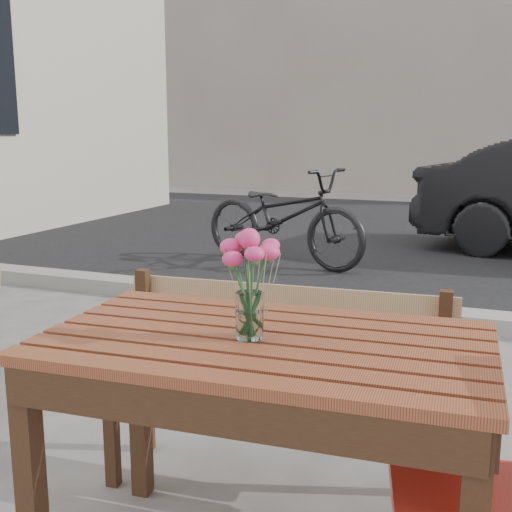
% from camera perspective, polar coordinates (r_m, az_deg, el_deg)
% --- Properties ---
extents(street, '(30.00, 8.12, 0.12)m').
position_cam_1_polar(street, '(6.73, 13.71, -0.50)').
color(street, black).
rests_on(street, ground).
extents(backdrop_buildings, '(15.50, 4.00, 8.00)m').
position_cam_1_polar(backdrop_buildings, '(16.05, 19.86, 18.55)').
color(backdrop_buildings, gray).
rests_on(backdrop_buildings, ground).
extents(main_table, '(1.30, 0.81, 0.77)m').
position_cam_1_polar(main_table, '(1.87, 0.72, -10.91)').
color(main_table, maroon).
rests_on(main_table, ground).
extents(main_bench, '(1.33, 0.49, 0.81)m').
position_cam_1_polar(main_bench, '(2.46, 2.01, -9.26)').
color(main_bench, '#9F8052').
rests_on(main_bench, ground).
extents(main_vase, '(0.17, 0.17, 0.31)m').
position_cam_1_polar(main_vase, '(1.76, -0.60, -1.32)').
color(main_vase, white).
rests_on(main_vase, main_table).
extents(bicycle, '(1.99, 1.13, 0.99)m').
position_cam_1_polar(bicycle, '(6.50, 2.42, 3.56)').
color(bicycle, black).
rests_on(bicycle, ground).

